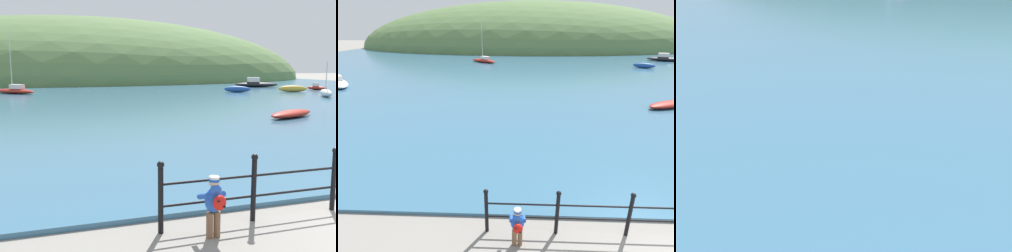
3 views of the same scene
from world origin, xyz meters
TOP-DOWN VIEW (x-y plane):
  - water at (0.00, 32.00)m, footprint 80.00×60.00m
  - far_hillside at (0.00, 65.71)m, footprint 83.33×45.83m
  - child_in_coat at (-3.46, 1.07)m, footprint 0.39×0.53m
  - boat_green_fishing at (17.07, 28.00)m, footprint 2.70×1.81m
  - boat_far_left at (11.80, 29.25)m, footprint 2.48×1.76m
  - boat_white_sailboat at (16.29, 22.39)m, footprint 1.94×2.82m
  - boat_twin_mast at (-8.27, 33.92)m, footprint 4.20×3.99m
  - boat_red_dinghy at (18.03, 36.45)m, footprint 5.18×3.35m
  - boat_far_right at (21.52, 30.07)m, footprint 1.65×2.04m
  - boat_mid_harbor at (5.96, 12.42)m, footprint 3.49×2.35m

SIDE VIEW (x-z plane):
  - far_hillside at x=0.00m, z-range -10.62..10.62m
  - water at x=0.00m, z-range 0.00..0.10m
  - boat_mid_harbor at x=5.96m, z-range 0.10..0.46m
  - boat_far_right at x=21.52m, z-range -0.03..0.69m
  - boat_twin_mast at x=-8.27m, z-range -2.38..3.17m
  - boat_far_left at x=11.80m, z-range 0.10..0.70m
  - boat_green_fishing at x=17.07m, z-range 0.10..0.73m
  - boat_white_sailboat at x=16.29m, z-range -1.00..1.85m
  - boat_red_dinghy at x=18.03m, z-range -0.10..1.02m
  - child_in_coat at x=-3.46m, z-range 0.10..1.11m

